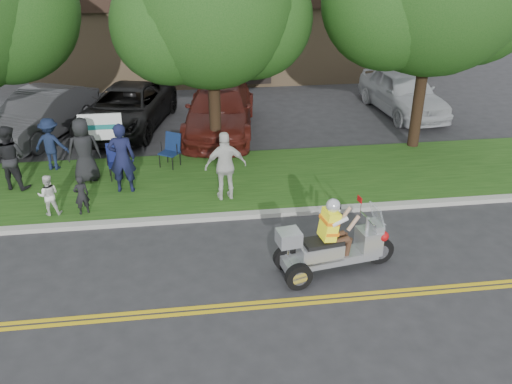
{
  "coord_description": "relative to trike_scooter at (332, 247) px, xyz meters",
  "views": [
    {
      "loc": [
        -0.38,
        -8.92,
        6.73
      ],
      "look_at": [
        1.09,
        2.0,
        1.23
      ],
      "focal_mm": 38.0,
      "sensor_mm": 36.0,
      "label": 1
    }
  ],
  "objects": [
    {
      "name": "parked_car_far_right",
      "position": [
        5.51,
        10.22,
        0.23
      ],
      "size": [
        2.42,
        5.09,
        1.68
      ],
      "primitive_type": "imported",
      "rotation": [
        0.0,
        0.0,
        0.09
      ],
      "color": "#B5B8BD",
      "rests_on": "ground"
    },
    {
      "name": "child_left",
      "position": [
        -5.59,
        3.18,
        0.01
      ],
      "size": [
        0.44,
        0.37,
        1.03
      ],
      "primitive_type": "imported",
      "rotation": [
        0.0,
        0.0,
        3.55
      ],
      "color": "black",
      "rests_on": "grass_verge"
    },
    {
      "name": "parked_car_left",
      "position": [
        -7.82,
        9.25,
        0.2
      ],
      "size": [
        3.56,
        5.22,
        1.63
      ],
      "primitive_type": "imported",
      "rotation": [
        0.0,
        0.0,
        -0.41
      ],
      "color": "#313134",
      "rests_on": "ground"
    },
    {
      "name": "spectator_chair_b",
      "position": [
        -5.76,
        5.18,
        0.42
      ],
      "size": [
        1.02,
        0.78,
        1.86
      ],
      "primitive_type": "imported",
      "rotation": [
        0.0,
        0.0,
        3.37
      ],
      "color": "black",
      "rests_on": "grass_verge"
    },
    {
      "name": "spectator_chair_a",
      "position": [
        -6.87,
        6.17,
        0.28
      ],
      "size": [
        1.12,
        0.79,
        1.57
      ],
      "primitive_type": "imported",
      "rotation": [
        0.0,
        0.0,
        2.92
      ],
      "color": "#15203D",
      "rests_on": "grass_verge"
    },
    {
      "name": "business_sign",
      "position": [
        -5.39,
        6.17,
        0.64
      ],
      "size": [
        1.25,
        0.06,
        1.75
      ],
      "color": "silver",
      "rests_on": "ground"
    },
    {
      "name": "lawn_chair_a",
      "position": [
        -3.38,
        5.97,
        0.05
      ],
      "size": [
        0.74,
        0.74,
        1.0
      ],
      "rotation": [
        0.0,
        0.0,
        -0.57
      ],
      "color": "black",
      "rests_on": "grass_verge"
    },
    {
      "name": "centerline_near",
      "position": [
        -2.49,
        -1.01,
        -0.61
      ],
      "size": [
        60.0,
        0.1,
        0.01
      ],
      "primitive_type": "cube",
      "color": "gold",
      "rests_on": "ground"
    },
    {
      "name": "spectator_adult_left",
      "position": [
        -4.65,
        4.36,
        0.46
      ],
      "size": [
        0.74,
        0.52,
        1.94
      ],
      "primitive_type": "imported",
      "rotation": [
        0.0,
        0.0,
        3.07
      ],
      "color": "#141737",
      "rests_on": "grass_verge"
    },
    {
      "name": "lawn_chair_b",
      "position": [
        -4.93,
        5.36,
        0.05
      ],
      "size": [
        0.61,
        0.63,
        0.99
      ],
      "rotation": [
        0.0,
        0.0,
        0.19
      ],
      "color": "black",
      "rests_on": "grass_verge"
    },
    {
      "name": "curb",
      "position": [
        -2.49,
        2.62,
        -0.55
      ],
      "size": [
        60.0,
        0.25,
        0.12
      ],
      "primitive_type": "cube",
      "color": "#A8A89E",
      "rests_on": "ground"
    },
    {
      "name": "trike_scooter",
      "position": [
        0.0,
        0.0,
        0.0
      ],
      "size": [
        2.68,
        1.04,
        1.76
      ],
      "rotation": [
        0.0,
        0.0,
        0.16
      ],
      "color": "black",
      "rests_on": "ground"
    },
    {
      "name": "commercial_building",
      "position": [
        -0.49,
        18.54,
        1.4
      ],
      "size": [
        18.0,
        8.2,
        4.0
      ],
      "color": "#9E7F5B",
      "rests_on": "ground"
    },
    {
      "name": "tree_mid",
      "position": [
        -1.93,
        6.8,
        3.82
      ],
      "size": [
        5.88,
        4.8,
        7.05
      ],
      "color": "#332114",
      "rests_on": "ground"
    },
    {
      "name": "parked_car_mid",
      "position": [
        -4.99,
        9.76,
        0.14
      ],
      "size": [
        3.78,
        5.91,
        1.52
      ],
      "primitive_type": "imported",
      "rotation": [
        0.0,
        0.0,
        -0.25
      ],
      "color": "black",
      "rests_on": "ground"
    },
    {
      "name": "spectator_adult_mid",
      "position": [
        -7.69,
        4.98,
        0.39
      ],
      "size": [
        1.04,
        0.92,
        1.79
      ],
      "primitive_type": "imported",
      "rotation": [
        0.0,
        0.0,
        2.83
      ],
      "color": "black",
      "rests_on": "grass_verge"
    },
    {
      "name": "spectator_adult_right",
      "position": [
        -1.93,
        3.55,
        0.43
      ],
      "size": [
        1.13,
        0.56,
        1.87
      ],
      "primitive_type": "imported",
      "rotation": [
        0.0,
        0.0,
        3.23
      ],
      "color": "silver",
      "rests_on": "grass_verge"
    },
    {
      "name": "ground",
      "position": [
        -2.49,
        -0.43,
        -0.61
      ],
      "size": [
        120.0,
        120.0,
        0.0
      ],
      "primitive_type": "plane",
      "color": "#28282B",
      "rests_on": "ground"
    },
    {
      "name": "centerline_far",
      "position": [
        -2.49,
        -0.85,
        -0.61
      ],
      "size": [
        60.0,
        0.1,
        0.01
      ],
      "primitive_type": "cube",
      "color": "gold",
      "rests_on": "ground"
    },
    {
      "name": "child_right",
      "position": [
        -6.4,
        3.26,
        0.03
      ],
      "size": [
        0.55,
        0.45,
        1.07
      ],
      "primitive_type": "imported",
      "rotation": [
        0.0,
        0.0,
        3.23
      ],
      "color": "silver",
      "rests_on": "grass_verge"
    },
    {
      "name": "parked_car_right",
      "position": [
        -1.69,
        9.0,
        0.2
      ],
      "size": [
        3.11,
        5.91,
        1.63
      ],
      "primitive_type": "imported",
      "rotation": [
        0.0,
        0.0,
        -0.15
      ],
      "color": "#4F1912",
      "rests_on": "ground"
    },
    {
      "name": "grass_verge",
      "position": [
        -2.49,
        4.77,
        -0.56
      ],
      "size": [
        60.0,
        4.0,
        0.1
      ],
      "primitive_type": "cube",
      "color": "#1A4412",
      "rests_on": "ground"
    }
  ]
}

